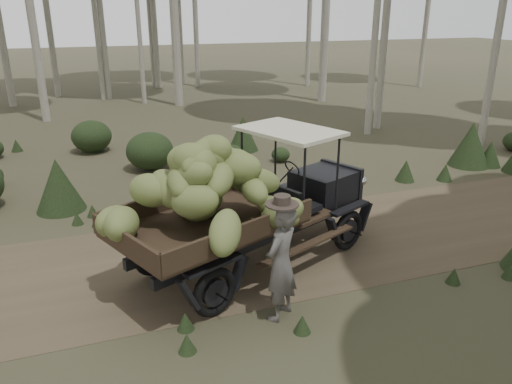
# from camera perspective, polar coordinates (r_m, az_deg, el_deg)

# --- Properties ---
(ground) EXTENTS (120.00, 120.00, 0.00)m
(ground) POSITION_cam_1_polar(r_m,az_deg,el_deg) (10.16, -1.12, -6.97)
(ground) COLOR #473D2B
(ground) RESTS_ON ground
(dirt_track) EXTENTS (70.00, 4.00, 0.01)m
(dirt_track) POSITION_cam_1_polar(r_m,az_deg,el_deg) (10.16, -1.12, -6.95)
(dirt_track) COLOR brown
(dirt_track) RESTS_ON ground
(banana_truck) EXTENTS (5.80, 3.88, 2.82)m
(banana_truck) POSITION_cam_1_polar(r_m,az_deg,el_deg) (8.68, -3.81, 0.09)
(banana_truck) COLOR black
(banana_truck) RESTS_ON ground
(farmer) EXTENTS (0.83, 0.79, 2.07)m
(farmer) POSITION_cam_1_polar(r_m,az_deg,el_deg) (7.77, 2.87, -7.96)
(farmer) COLOR #514E4A
(farmer) RESTS_ON ground
(undergrowth) EXTENTS (22.57, 21.24, 1.37)m
(undergrowth) POSITION_cam_1_polar(r_m,az_deg,el_deg) (10.07, 3.95, -3.81)
(undergrowth) COLOR #233319
(undergrowth) RESTS_ON ground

